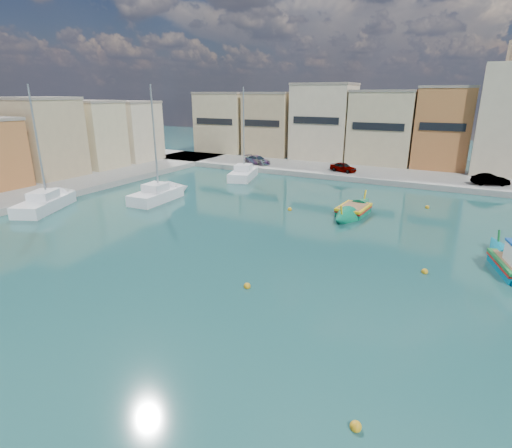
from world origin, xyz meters
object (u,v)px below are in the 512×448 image
Objects in this scene: yacht_north at (247,172)px; yacht_midnorth at (167,193)px; yacht_mid at (57,199)px; luzzu_green at (353,211)px.

yacht_midnorth reaches higher than yacht_north.
yacht_north is 0.99× the size of yacht_midnorth.
luzzu_green is at bearing 21.10° from yacht_mid.
yacht_midnorth reaches higher than luzzu_green.
yacht_mid reaches higher than luzzu_green.
yacht_mid is (-8.70, -19.27, 0.00)m from yacht_north.
yacht_north is at bearing 147.70° from luzzu_green.
luzzu_green is 0.74× the size of yacht_mid.
yacht_north is 21.14m from yacht_mid.
luzzu_green is at bearing 8.94° from yacht_midnorth.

